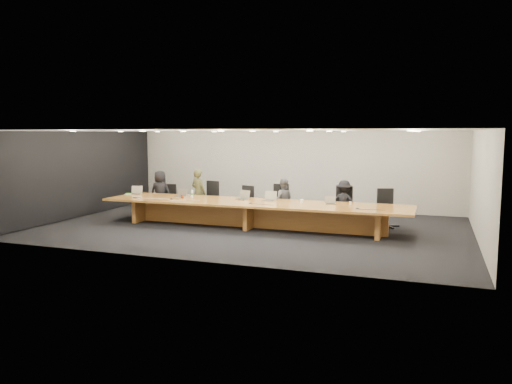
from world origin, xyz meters
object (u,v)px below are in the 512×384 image
at_px(chair_mid_left, 244,202).
at_px(chair_right, 342,206).
at_px(person_d, 344,203).
at_px(paper_cup_near, 302,201).
at_px(chair_mid_right, 278,203).
at_px(laptop_d, 269,196).
at_px(chair_far_left, 168,199).
at_px(person_b, 198,193).
at_px(person_a, 160,193).
at_px(person_c, 283,200).
at_px(mic_left, 172,199).
at_px(paper_cup_far, 350,203).
at_px(amber_mug, 182,197).
at_px(mic_center, 250,203).
at_px(mic_right, 357,208).
at_px(laptop_c, 242,195).
at_px(laptop_b, 180,193).
at_px(conference_table, 252,210).
at_px(laptop_a, 136,190).
at_px(chair_left, 208,199).
at_px(laptop_e, 331,200).
at_px(av_box, 137,197).
at_px(water_bottle, 192,194).
at_px(chair_far_right, 387,208).

height_order(chair_mid_left, chair_right, chair_right).
distance_m(person_d, paper_cup_near, 1.42).
height_order(chair_mid_right, laptop_d, chair_mid_right).
distance_m(chair_far_left, person_b, 1.21).
distance_m(person_a, person_c, 4.25).
bearing_deg(mic_left, person_d, 17.02).
bearing_deg(laptop_d, chair_mid_right, 92.76).
bearing_deg(paper_cup_far, chair_mid_left, 164.88).
height_order(person_a, amber_mug, person_a).
bearing_deg(mic_left, mic_center, -1.56).
height_order(person_b, mic_center, person_b).
height_order(amber_mug, mic_right, amber_mug).
bearing_deg(laptop_c, laptop_b, -159.65).
relative_size(conference_table, mic_left, 80.12).
xyz_separation_m(chair_mid_left, mic_right, (3.82, -1.64, 0.23)).
distance_m(chair_far_left, laptop_c, 3.24).
xyz_separation_m(chair_far_left, person_d, (5.95, -0.09, 0.16)).
relative_size(chair_far_left, laptop_a, 2.87).
bearing_deg(person_c, chair_mid_right, 21.52).
height_order(chair_left, chair_mid_left, chair_left).
relative_size(chair_far_left, laptop_b, 3.10).
bearing_deg(chair_mid_right, mic_left, -150.04).
bearing_deg(person_b, person_d, -164.72).
bearing_deg(person_d, paper_cup_near, 48.65).
bearing_deg(paper_cup_near, chair_right, 43.35).
bearing_deg(laptop_e, person_a, 153.04).
height_order(chair_mid_right, chair_right, chair_right).
bearing_deg(conference_table, laptop_a, 175.24).
bearing_deg(av_box, person_b, 63.80).
bearing_deg(av_box, chair_far_left, 98.58).
relative_size(laptop_c, mic_right, 3.17).
xyz_separation_m(chair_far_left, paper_cup_far, (6.27, -0.94, 0.28)).
bearing_deg(conference_table, laptop_e, 7.08).
xyz_separation_m(chair_right, water_bottle, (-4.43, -0.99, 0.28)).
bearing_deg(chair_mid_left, person_a, -160.64).
relative_size(laptop_b, laptop_d, 0.90).
height_order(conference_table, laptop_e, laptop_e).
height_order(laptop_a, mic_left, laptop_a).
relative_size(paper_cup_far, av_box, 0.49).
bearing_deg(chair_mid_right, person_d, 2.99).
relative_size(chair_mid_left, chair_far_right, 0.93).
bearing_deg(chair_left, chair_far_left, -164.34).
bearing_deg(chair_far_left, paper_cup_near, -16.60).
bearing_deg(person_a, paper_cup_far, 168.94).
relative_size(chair_right, laptop_e, 4.05).
xyz_separation_m(chair_far_right, laptop_e, (-1.43, -1.04, 0.29)).
height_order(conference_table, person_b, person_b).
height_order(chair_left, av_box, chair_left).
relative_size(chair_far_left, paper_cup_far, 11.84).
xyz_separation_m(chair_mid_right, paper_cup_far, (2.34, -0.84, 0.21)).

